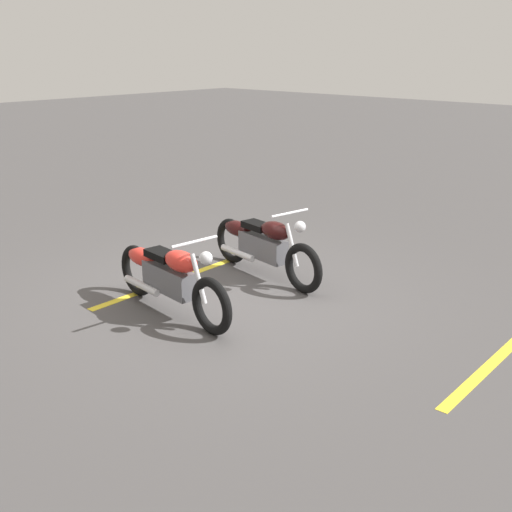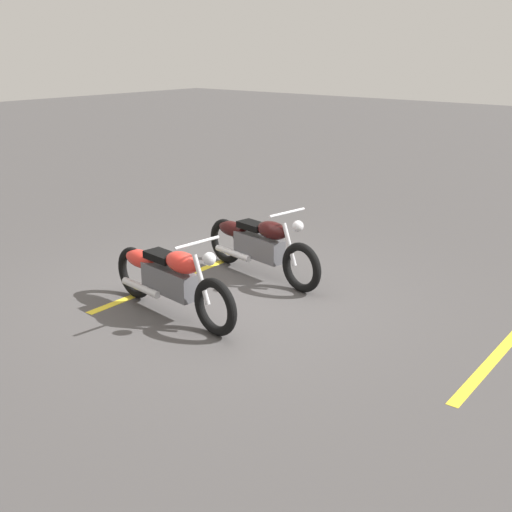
# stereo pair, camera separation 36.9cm
# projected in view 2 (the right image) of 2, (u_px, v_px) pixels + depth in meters

# --- Properties ---
(ground_plane) EXTENTS (60.00, 60.00, 0.00)m
(ground_plane) POSITION_uv_depth(u_px,v_px,m) (223.00, 295.00, 8.18)
(ground_plane) COLOR #474444
(motorcycle_bright_foreground) EXTENTS (2.23, 0.62, 1.04)m
(motorcycle_bright_foreground) POSITION_uv_depth(u_px,v_px,m) (168.00, 277.00, 7.47)
(motorcycle_bright_foreground) COLOR black
(motorcycle_bright_foreground) RESTS_ON ground
(motorcycle_dark_foreground) EXTENTS (2.22, 0.64, 1.04)m
(motorcycle_dark_foreground) POSITION_uv_depth(u_px,v_px,m) (258.00, 244.00, 8.73)
(motorcycle_dark_foreground) COLOR black
(motorcycle_dark_foreground) RESTS_ON ground
(parking_stripe_near) EXTENTS (0.19, 3.20, 0.01)m
(parking_stripe_near) POSITION_uv_depth(u_px,v_px,m) (181.00, 277.00, 8.79)
(parking_stripe_near) COLOR yellow
(parking_stripe_near) RESTS_ON ground
(parking_stripe_mid) EXTENTS (0.19, 3.20, 0.01)m
(parking_stripe_mid) POSITION_uv_depth(u_px,v_px,m) (508.00, 343.00, 6.84)
(parking_stripe_mid) COLOR yellow
(parking_stripe_mid) RESTS_ON ground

